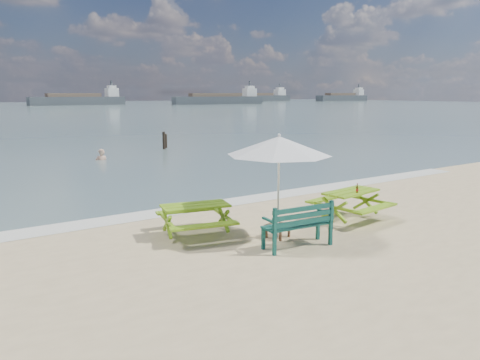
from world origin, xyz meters
TOP-DOWN VIEW (x-y plane):
  - foam_strip at (0.00, 4.60)m, footprint 22.00×0.90m
  - picnic_table_left at (-1.86, 2.29)m, footprint 1.82×1.95m
  - picnic_table_right at (2.10, 1.31)m, footprint 1.78×1.93m
  - park_bench at (-0.47, 0.39)m, footprint 1.56×0.66m
  - side_table at (-0.40, 1.14)m, footprint 0.59×0.59m
  - patio_umbrella at (-0.40, 1.14)m, footprint 2.95×2.95m
  - beer_bottle at (2.05, 1.07)m, footprint 0.06×0.06m
  - swimmer at (0.11, 15.53)m, footprint 0.65×0.46m
  - mooring_pilings at (4.61, 18.04)m, footprint 0.56×0.76m
  - cargo_ships at (61.53, 121.31)m, footprint 158.11×35.49m

SIDE VIEW (x-z plane):
  - swimmer at x=0.11m, z-range -1.13..0.54m
  - foam_strip at x=0.00m, z-range 0.00..0.01m
  - side_table at x=-0.40m, z-range 0.01..0.31m
  - park_bench at x=-0.47m, z-range -0.18..0.75m
  - picnic_table_left at x=-1.86m, z-range -0.01..0.71m
  - picnic_table_right at x=2.10m, z-range -0.01..0.73m
  - mooring_pilings at x=4.61m, z-range -0.24..0.97m
  - beer_bottle at x=2.05m, z-range 0.70..0.94m
  - cargo_ships at x=61.53m, z-range -1.02..3.38m
  - patio_umbrella at x=-0.40m, z-range 0.93..3.21m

